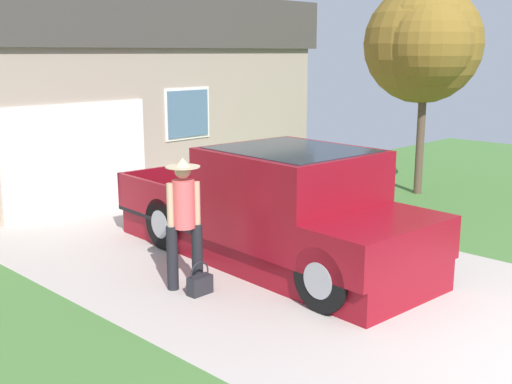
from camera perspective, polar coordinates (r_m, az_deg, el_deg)
The scene contains 5 objects.
pickup_truck at distance 9.02m, azimuth 2.61°, elevation -1.84°, with size 2.26×5.32×1.69m.
person_with_hat at distance 8.09m, azimuth -6.50°, elevation -2.16°, with size 0.44×0.44×1.71m.
handbag at distance 8.10m, azimuth -5.07°, elevation -8.21°, with size 0.32×0.15×0.44m.
house_with_garage at distance 15.59m, azimuth -15.92°, elevation 8.86°, with size 10.60×5.81×4.21m.
front_yard_tree at distance 13.86m, azimuth 14.94°, elevation 12.99°, with size 2.55×2.52×4.39m.
Camera 1 is at (-6.23, -1.74, 3.00)m, focal length 44.47 mm.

